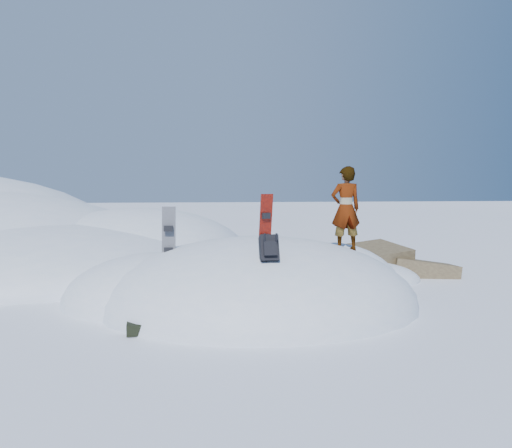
{
  "coord_description": "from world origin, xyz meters",
  "views": [
    {
      "loc": [
        -1.35,
        -10.85,
        2.68
      ],
      "look_at": [
        -0.04,
        0.3,
        1.76
      ],
      "focal_mm": 35.0,
      "sensor_mm": 36.0,
      "label": 1
    }
  ],
  "objects": [
    {
      "name": "ground",
      "position": [
        0.0,
        0.0,
        0.0
      ],
      "size": [
        120.0,
        120.0,
        0.0
      ],
      "primitive_type": "plane",
      "color": "white",
      "rests_on": "ground"
    },
    {
      "name": "gear_pile",
      "position": [
        -2.2,
        -1.86,
        0.13
      ],
      "size": [
        0.97,
        0.73,
        0.26
      ],
      "rotation": [
        0.0,
        0.0,
        0.09
      ],
      "color": "black",
      "rests_on": "ground"
    },
    {
      "name": "snowboard_dark",
      "position": [
        -1.98,
        0.02,
        1.42
      ],
      "size": [
        0.31,
        0.26,
        1.57
      ],
      "rotation": [
        0.0,
        0.0,
        -0.07
      ],
      "color": "black",
      "rests_on": "snow_mound"
    },
    {
      "name": "person",
      "position": [
        2.02,
        0.23,
        2.1
      ],
      "size": [
        0.74,
        0.53,
        1.93
      ],
      "primitive_type": "imported",
      "rotation": [
        0.0,
        0.0,
        3.24
      ],
      "color": "slate",
      "rests_on": "snow_mound"
    },
    {
      "name": "snowboard_red",
      "position": [
        0.14,
        0.01,
        1.68
      ],
      "size": [
        0.35,
        0.3,
        1.59
      ],
      "rotation": [
        0.0,
        0.0,
        0.38
      ],
      "color": "red",
      "rests_on": "snow_mound"
    },
    {
      "name": "rock_outcrop",
      "position": [
        3.72,
        3.01,
        0.01
      ],
      "size": [
        4.68,
        4.41,
        1.68
      ],
      "color": "brown",
      "rests_on": "ground"
    },
    {
      "name": "snow_mound",
      "position": [
        -0.17,
        0.24,
        0.0
      ],
      "size": [
        8.0,
        6.0,
        3.0
      ],
      "color": "white",
      "rests_on": "ground"
    },
    {
      "name": "backpack",
      "position": [
        -0.02,
        -1.66,
        1.46
      ],
      "size": [
        0.36,
        0.46,
        0.59
      ],
      "rotation": [
        0.0,
        0.0,
        0.02
      ],
      "color": "black",
      "rests_on": "snow_mound"
    }
  ]
}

